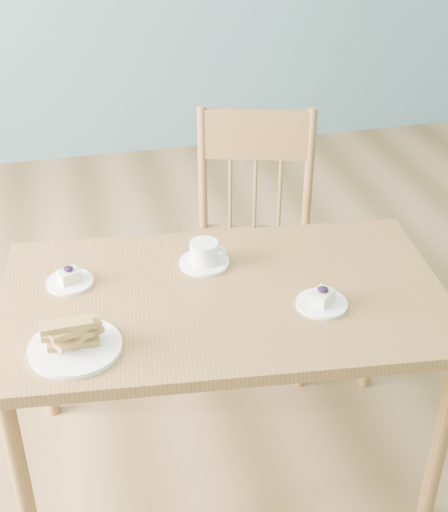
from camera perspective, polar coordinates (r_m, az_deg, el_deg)
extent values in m
cube|color=#9D7249|center=(2.64, -3.09, -13.34)|extent=(5.00, 5.00, 0.01)
cube|color=#925B37|center=(2.07, -0.04, -3.41)|extent=(1.35, 0.86, 0.04)
cylinder|color=#925B37|center=(2.08, -15.82, -17.24)|extent=(0.05, 0.05, 0.65)
cylinder|color=#925B37|center=(2.20, 16.89, -14.12)|extent=(0.05, 0.05, 0.65)
cylinder|color=#925B37|center=(2.54, -14.33, -6.65)|extent=(0.05, 0.05, 0.65)
cylinder|color=#925B37|center=(2.64, 11.85, -4.65)|extent=(0.05, 0.05, 0.65)
cube|color=#925B37|center=(2.67, 2.36, -0.13)|extent=(0.55, 0.53, 0.04)
cylinder|color=#925B37|center=(2.66, -1.95, -6.42)|extent=(0.04, 0.04, 0.43)
cylinder|color=#925B37|center=(2.66, 6.31, -6.65)|extent=(0.04, 0.04, 0.43)
cylinder|color=#925B37|center=(2.95, -1.38, -2.13)|extent=(0.04, 0.04, 0.43)
cylinder|color=#925B37|center=(2.95, 6.02, -2.33)|extent=(0.04, 0.04, 0.43)
cylinder|color=#925B37|center=(2.71, -1.73, 6.96)|extent=(0.03, 0.03, 0.50)
cylinder|color=#925B37|center=(2.71, 6.82, 6.73)|extent=(0.03, 0.03, 0.50)
cube|color=#925B37|center=(2.65, 2.62, 9.67)|extent=(0.37, 0.13, 0.19)
cylinder|color=#925B37|center=(2.75, 0.51, 5.01)|extent=(0.01, 0.01, 0.30)
cylinder|color=#925B37|center=(2.75, 2.50, 4.96)|extent=(0.01, 0.01, 0.30)
cylinder|color=#925B37|center=(2.75, 4.49, 4.90)|extent=(0.01, 0.01, 0.30)
cylinder|color=white|center=(2.02, 7.82, -3.80)|extent=(0.15, 0.15, 0.01)
cube|color=beige|center=(2.01, 7.87, -3.26)|extent=(0.08, 0.08, 0.04)
ellipsoid|color=black|center=(2.00, 7.92, -2.66)|extent=(0.03, 0.03, 0.01)
sphere|color=black|center=(2.00, 8.12, -2.59)|extent=(0.01, 0.01, 0.01)
sphere|color=black|center=(2.00, 7.66, -2.61)|extent=(0.01, 0.01, 0.01)
sphere|color=black|center=(1.99, 8.07, -2.80)|extent=(0.01, 0.01, 0.01)
cylinder|color=white|center=(2.14, -12.22, -2.05)|extent=(0.14, 0.14, 0.01)
cube|color=beige|center=(2.13, -12.28, -1.55)|extent=(0.07, 0.07, 0.03)
ellipsoid|color=black|center=(2.12, -12.36, -1.01)|extent=(0.03, 0.03, 0.01)
sphere|color=black|center=(2.12, -12.13, -0.95)|extent=(0.01, 0.01, 0.01)
sphere|color=black|center=(2.12, -12.55, -0.96)|extent=(0.01, 0.01, 0.01)
sphere|color=black|center=(2.11, -12.27, -1.12)|extent=(0.01, 0.01, 0.01)
cylinder|color=white|center=(2.19, -1.59, -0.53)|extent=(0.15, 0.15, 0.01)
cylinder|color=white|center=(2.17, -1.61, 0.33)|extent=(0.11, 0.11, 0.07)
cylinder|color=olive|center=(2.15, -1.62, 0.93)|extent=(0.07, 0.07, 0.00)
torus|color=white|center=(2.16, -0.45, 0.28)|extent=(0.05, 0.03, 0.05)
cylinder|color=white|center=(1.89, -11.81, -7.15)|extent=(0.24, 0.24, 0.01)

